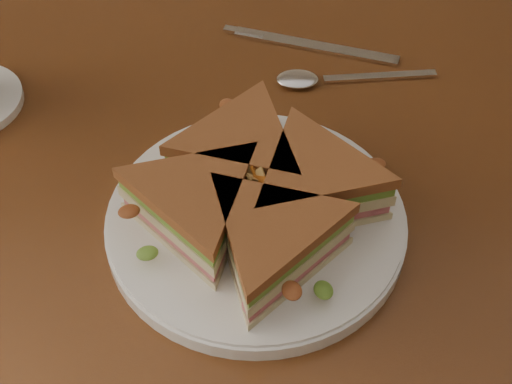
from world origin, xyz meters
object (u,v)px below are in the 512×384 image
(knife, at_px, (304,45))
(plate, at_px, (256,222))
(spoon, at_px, (317,79))
(sandwich_wedges, at_px, (256,196))
(table, at_px, (273,255))

(knife, bearing_deg, plate, -84.47)
(spoon, bearing_deg, sandwich_wedges, -113.24)
(sandwich_wedges, xyz_separation_m, spoon, (0.07, 0.21, -0.04))
(table, bearing_deg, knife, 80.71)
(spoon, bearing_deg, table, -111.89)
(spoon, distance_m, knife, 0.07)
(plate, bearing_deg, sandwich_wedges, 180.00)
(sandwich_wedges, relative_size, spoon, 1.56)
(sandwich_wedges, height_order, knife, sandwich_wedges)
(table, height_order, sandwich_wedges, sandwich_wedges)
(table, bearing_deg, spoon, 73.19)
(table, distance_m, knife, 0.26)
(table, distance_m, sandwich_wedges, 0.15)
(table, height_order, plate, plate)
(plate, xyz_separation_m, knife, (0.06, 0.28, -0.01))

